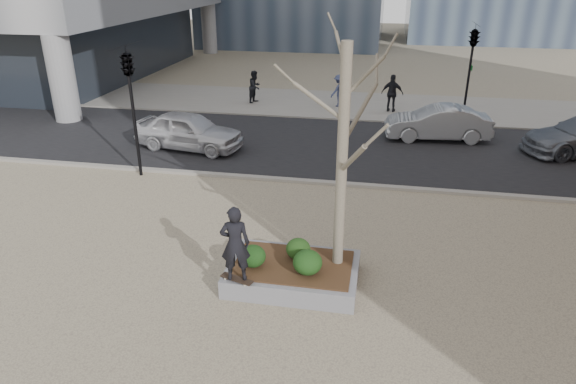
% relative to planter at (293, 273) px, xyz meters
% --- Properties ---
extents(ground, '(120.00, 120.00, 0.00)m').
position_rel_planter_xyz_m(ground, '(-1.00, 0.00, -0.23)').
color(ground, tan).
rests_on(ground, ground).
extents(street, '(60.00, 8.00, 0.02)m').
position_rel_planter_xyz_m(street, '(-1.00, 10.00, -0.21)').
color(street, black).
rests_on(street, ground).
extents(far_sidewalk, '(60.00, 6.00, 0.02)m').
position_rel_planter_xyz_m(far_sidewalk, '(-1.00, 17.00, -0.21)').
color(far_sidewalk, gray).
rests_on(far_sidewalk, ground).
extents(planter, '(3.00, 2.00, 0.45)m').
position_rel_planter_xyz_m(planter, '(0.00, 0.00, 0.00)').
color(planter, gray).
rests_on(planter, ground).
extents(planter_mulch, '(2.70, 1.70, 0.04)m').
position_rel_planter_xyz_m(planter_mulch, '(0.00, 0.00, 0.25)').
color(planter_mulch, '#382314').
rests_on(planter_mulch, planter).
extents(sycamore_tree, '(2.80, 2.80, 6.60)m').
position_rel_planter_xyz_m(sycamore_tree, '(1.00, 0.30, 3.56)').
color(sycamore_tree, gray).
rests_on(sycamore_tree, planter_mulch).
extents(shrub_left, '(0.60, 0.60, 0.51)m').
position_rel_planter_xyz_m(shrub_left, '(-0.89, -0.25, 0.52)').
color(shrub_left, black).
rests_on(shrub_left, planter_mulch).
extents(shrub_middle, '(0.58, 0.58, 0.49)m').
position_rel_planter_xyz_m(shrub_middle, '(0.07, 0.29, 0.51)').
color(shrub_middle, '#123711').
rests_on(shrub_middle, planter_mulch).
extents(shrub_right, '(0.66, 0.66, 0.56)m').
position_rel_planter_xyz_m(shrub_right, '(0.38, -0.32, 0.55)').
color(shrub_right, '#1C3A12').
rests_on(shrub_right, planter_mulch).
extents(skateboard, '(0.80, 0.44, 0.08)m').
position_rel_planter_xyz_m(skateboard, '(-1.10, -0.88, 0.26)').
color(skateboard, black).
rests_on(skateboard, planter).
extents(skateboarder, '(0.71, 0.55, 1.74)m').
position_rel_planter_xyz_m(skateboarder, '(-1.10, -0.88, 1.17)').
color(skateboarder, black).
rests_on(skateboarder, skateboard).
extents(police_car, '(4.59, 2.42, 1.49)m').
position_rel_planter_xyz_m(police_car, '(-5.80, 8.62, 0.54)').
color(police_car, silver).
rests_on(police_car, street).
extents(car_silver, '(4.45, 1.92, 1.43)m').
position_rel_planter_xyz_m(car_silver, '(4.08, 11.74, 0.51)').
color(car_silver, '#93969B').
rests_on(car_silver, street).
extents(pedestrian_a, '(0.85, 0.98, 1.70)m').
position_rel_planter_xyz_m(pedestrian_a, '(-5.06, 16.51, 0.65)').
color(pedestrian_a, black).
rests_on(pedestrian_a, far_sidewalk).
extents(pedestrian_b, '(1.17, 1.21, 1.66)m').
position_rel_planter_xyz_m(pedestrian_b, '(-0.54, 16.53, 0.63)').
color(pedestrian_b, '#3A4368').
rests_on(pedestrian_b, far_sidewalk).
extents(pedestrian_c, '(1.15, 0.63, 1.86)m').
position_rel_planter_xyz_m(pedestrian_c, '(2.17, 15.97, 0.73)').
color(pedestrian_c, black).
rests_on(pedestrian_c, far_sidewalk).
extents(traffic_light_near, '(0.60, 2.48, 4.50)m').
position_rel_planter_xyz_m(traffic_light_near, '(-6.50, 5.60, 2.02)').
color(traffic_light_near, black).
rests_on(traffic_light_near, ground).
extents(traffic_light_far, '(0.60, 2.48, 4.50)m').
position_rel_planter_xyz_m(traffic_light_far, '(5.50, 14.60, 2.02)').
color(traffic_light_far, black).
rests_on(traffic_light_far, ground).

